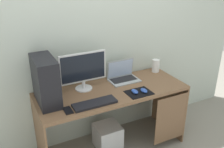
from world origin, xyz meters
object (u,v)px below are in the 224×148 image
(pc_tower, at_px, (46,81))
(keyboard, at_px, (95,103))
(speaker, at_px, (156,66))
(mouse_right, at_px, (144,91))
(subwoofer, at_px, (108,136))
(monitor, at_px, (83,70))
(mouse_left, at_px, (135,91))
(laptop, at_px, (123,76))
(cell_phone, at_px, (68,110))

(pc_tower, relative_size, keyboard, 1.06)
(pc_tower, distance_m, speaker, 1.37)
(speaker, bearing_deg, mouse_right, -137.24)
(keyboard, distance_m, subwoofer, 0.70)
(monitor, xyz_separation_m, speaker, (0.95, 0.05, -0.14))
(mouse_left, bearing_deg, speaker, 35.30)
(speaker, distance_m, keyboard, 1.05)
(keyboard, distance_m, mouse_right, 0.54)
(laptop, height_order, mouse_right, laptop)
(laptop, relative_size, speaker, 2.13)
(pc_tower, relative_size, mouse_right, 4.65)
(speaker, bearing_deg, cell_phone, -162.71)
(speaker, relative_size, mouse_left, 1.61)
(laptop, xyz_separation_m, speaker, (0.47, 0.03, 0.03))
(laptop, height_order, speaker, laptop)
(mouse_left, distance_m, mouse_right, 0.10)
(mouse_right, height_order, cell_phone, mouse_right)
(speaker, height_order, mouse_right, speaker)
(laptop, height_order, cell_phone, laptop)
(monitor, height_order, subwoofer, monitor)
(cell_phone, height_order, subwoofer, cell_phone)
(monitor, distance_m, mouse_left, 0.57)
(laptop, bearing_deg, pc_tower, -172.38)
(monitor, distance_m, cell_phone, 0.49)
(laptop, bearing_deg, mouse_left, -98.48)
(monitor, xyz_separation_m, laptop, (0.48, 0.02, -0.17))
(mouse_right, bearing_deg, keyboard, 179.47)
(speaker, relative_size, keyboard, 0.37)
(speaker, xyz_separation_m, keyboard, (-0.97, -0.39, -0.07))
(laptop, bearing_deg, monitor, -177.20)
(laptop, xyz_separation_m, subwoofer, (-0.26, -0.14, -0.65))
(speaker, height_order, subwoofer, speaker)
(mouse_left, xyz_separation_m, cell_phone, (-0.71, -0.01, -0.02))
(laptop, relative_size, keyboard, 0.79)
(monitor, relative_size, laptop, 1.51)
(mouse_right, xyz_separation_m, subwoofer, (-0.31, 0.23, -0.63))
(mouse_right, bearing_deg, speaker, 42.76)
(mouse_left, xyz_separation_m, subwoofer, (-0.21, 0.21, -0.63))
(pc_tower, distance_m, keyboard, 0.50)
(laptop, bearing_deg, subwoofer, -152.68)
(cell_phone, bearing_deg, mouse_left, 1.15)
(laptop, relative_size, mouse_right, 3.44)
(mouse_right, height_order, subwoofer, mouse_right)
(monitor, relative_size, mouse_left, 5.17)
(pc_tower, relative_size, cell_phone, 3.43)
(mouse_left, distance_m, cell_phone, 0.71)
(pc_tower, bearing_deg, monitor, 13.16)
(pc_tower, xyz_separation_m, cell_phone, (0.12, -0.24, -0.22))
(pc_tower, relative_size, mouse_left, 4.65)
(mouse_right, relative_size, subwoofer, 0.35)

